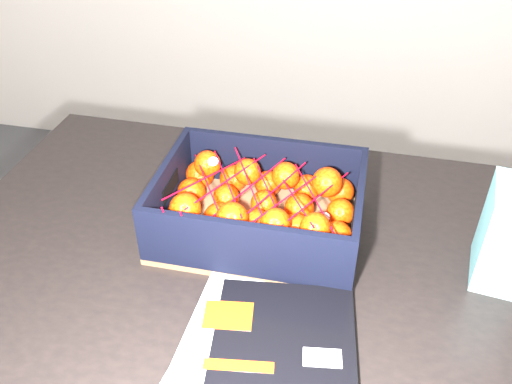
% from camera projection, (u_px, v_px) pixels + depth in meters
% --- Properties ---
extents(room_shell, '(3.54, 3.54, 2.50)m').
position_uv_depth(room_shell, '(222.00, 55.00, 0.43)').
color(room_shell, beige).
rests_on(room_shell, ground).
extents(table, '(1.21, 0.82, 0.75)m').
position_uv_depth(table, '(266.00, 296.00, 1.03)').
color(table, black).
rests_on(table, ground).
extents(magazine_stack, '(0.29, 0.31, 0.02)m').
position_uv_depth(magazine_stack, '(262.00, 355.00, 0.79)').
color(magazine_stack, silver).
rests_on(magazine_stack, table).
extents(produce_crate, '(0.36, 0.27, 0.12)m').
position_uv_depth(produce_crate, '(260.00, 213.00, 1.01)').
color(produce_crate, brown).
rests_on(produce_crate, table).
extents(clementine_heap, '(0.35, 0.25, 0.10)m').
position_uv_depth(clementine_heap, '(259.00, 209.00, 1.00)').
color(clementine_heap, '#FF3205').
rests_on(clementine_heap, produce_crate).
extents(mesh_net, '(0.30, 0.24, 0.09)m').
position_uv_depth(mesh_net, '(253.00, 192.00, 0.96)').
color(mesh_net, '#B4061B').
rests_on(mesh_net, clementine_heap).
extents(retail_carton, '(0.09, 0.13, 0.18)m').
position_uv_depth(retail_carton, '(507.00, 234.00, 0.88)').
color(retail_carton, white).
rests_on(retail_carton, table).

